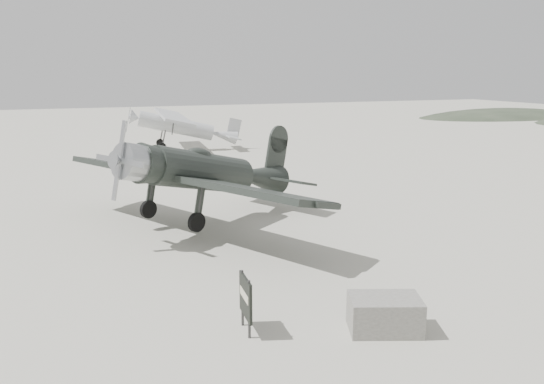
{
  "coord_description": "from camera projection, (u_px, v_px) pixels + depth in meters",
  "views": [
    {
      "loc": [
        -7.22,
        -18.16,
        6.18
      ],
      "look_at": [
        0.18,
        1.03,
        1.5
      ],
      "focal_mm": 35.0,
      "sensor_mm": 36.0,
      "label": 1
    }
  ],
  "objects": [
    {
      "name": "lowwing_monoplane",
      "position": [
        209.0,
        173.0,
        21.38
      ],
      "size": [
        10.08,
        12.27,
        4.15
      ],
      "rotation": [
        0.0,
        0.24,
        0.5
      ],
      "color": "black",
      "rests_on": "ground"
    },
    {
      "name": "hill_northeast",
      "position": [
        503.0,
        117.0,
        74.36
      ],
      "size": [
        32.0,
        16.0,
        5.2
      ],
      "primitive_type": "ellipsoid",
      "color": "#2D3728",
      "rests_on": "ground"
    },
    {
      "name": "ground",
      "position": [
        277.0,
        236.0,
        20.43
      ],
      "size": [
        160.0,
        160.0,
        0.0
      ],
      "primitive_type": "plane",
      "color": "#9E9B8C",
      "rests_on": "ground"
    },
    {
      "name": "highwing_monoplane",
      "position": [
        181.0,
        123.0,
        41.82
      ],
      "size": [
        8.82,
        12.42,
        3.51
      ],
      "rotation": [
        0.0,
        0.23,
        -0.1
      ],
      "color": "#9EA0A3",
      "rests_on": "ground"
    },
    {
      "name": "equipment_block",
      "position": [
        385.0,
        314.0,
        12.87
      ],
      "size": [
        1.98,
        1.6,
        0.86
      ],
      "primitive_type": "cube",
      "rotation": [
        0.0,
        0.0,
        -0.36
      ],
      "color": "slate",
      "rests_on": "ground"
    },
    {
      "name": "sign_board",
      "position": [
        246.0,
        298.0,
        12.72
      ],
      "size": [
        0.14,
        1.01,
        1.46
      ],
      "rotation": [
        0.0,
        0.0,
        -0.07
      ],
      "color": "#333333",
      "rests_on": "ground"
    }
  ]
}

